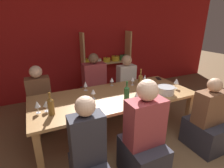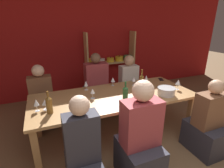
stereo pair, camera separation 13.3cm
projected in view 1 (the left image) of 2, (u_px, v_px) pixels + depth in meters
wall_back_red at (78, 41)px, 4.26m from camera, size 8.80×0.06×2.70m
shelf_unit at (107, 71)px, 4.63m from camera, size 1.29×0.30×1.57m
dining_table at (115, 99)px, 2.75m from camera, size 2.52×1.03×0.73m
mixing_bowl at (166, 90)px, 2.76m from camera, size 0.28×0.28×0.12m
wine_bottle_green at (127, 94)px, 2.42m from camera, size 0.07×0.07×0.32m
wine_bottle_dark at (51, 106)px, 2.12m from camera, size 0.08×0.08×0.30m
wine_bottle_amber at (140, 80)px, 3.05m from camera, size 0.07×0.07×0.32m
wine_glass_red_a at (177, 81)px, 2.96m from camera, size 0.08×0.08×0.17m
wine_glass_white_a at (112, 80)px, 3.09m from camera, size 0.08×0.08×0.15m
wine_glass_red_b at (37, 105)px, 2.16m from camera, size 0.07×0.07×0.16m
wine_glass_red_c at (85, 84)px, 2.87m from camera, size 0.07×0.07×0.16m
wine_glass_white_b at (133, 79)px, 3.11m from camera, size 0.08×0.08×0.16m
wine_glass_empty_a at (145, 77)px, 3.17m from camera, size 0.07×0.07×0.17m
wine_glass_red_d at (137, 95)px, 2.45m from camera, size 0.07×0.07×0.16m
wine_glass_white_c at (93, 92)px, 2.56m from camera, size 0.07×0.07×0.15m
wine_glass_red_e at (46, 104)px, 2.21m from camera, size 0.08×0.08×0.14m
cell_phone at (158, 79)px, 3.48m from camera, size 0.12×0.17×0.01m
person_near_a at (88, 160)px, 1.85m from camera, size 0.35×0.44×1.17m
person_far_a at (95, 92)px, 3.60m from camera, size 0.45×0.56×1.24m
person_near_b at (206, 124)px, 2.56m from camera, size 0.43×0.54×1.10m
person_far_b at (41, 105)px, 3.10m from camera, size 0.39×0.49×1.13m
person_near_c at (143, 145)px, 2.03m from camera, size 0.43×0.54×1.27m
person_far_c at (126, 88)px, 3.83m from camera, size 0.38×0.48×1.16m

